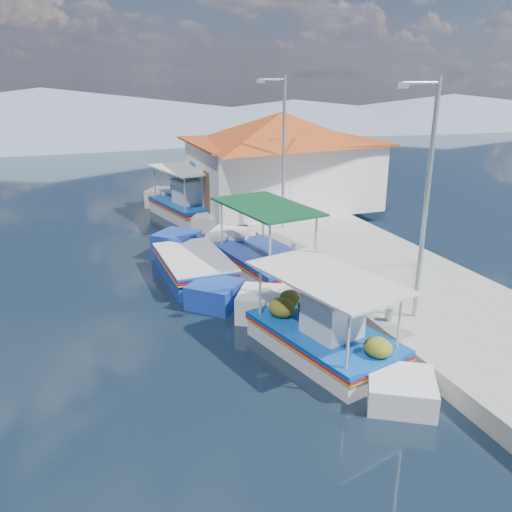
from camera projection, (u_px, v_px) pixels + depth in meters
name	position (u px, v px, depth m)	size (l,w,h in m)	color
ground	(282.00, 411.00, 10.86)	(160.00, 160.00, 0.00)	black
quay	(374.00, 269.00, 18.02)	(5.00, 44.00, 0.50)	#A9A59E
bollards	(330.00, 273.00, 16.55)	(0.20, 17.20, 0.30)	#A5A8AD
main_caique	(323.00, 336.00, 12.99)	(3.10, 6.74, 2.29)	silver
caique_green_canopy	(265.00, 263.00, 18.12)	(2.94, 7.22, 2.74)	silver
caique_blue_hull	(194.00, 269.00, 17.87)	(2.11, 6.80, 1.21)	#1A3AA0
caique_far	(186.00, 207.00, 25.55)	(3.26, 7.28, 2.61)	silver
harbor_building	(282.00, 157.00, 25.30)	(10.49, 10.49, 4.40)	white
lamp_post_near	(424.00, 191.00, 12.85)	(1.21, 0.14, 6.00)	#A5A8AD
lamp_post_far	(282.00, 146.00, 20.84)	(1.21, 0.14, 6.00)	#A5A8AD
mountain_ridge	(150.00, 115.00, 62.08)	(171.40, 96.00, 5.50)	slate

